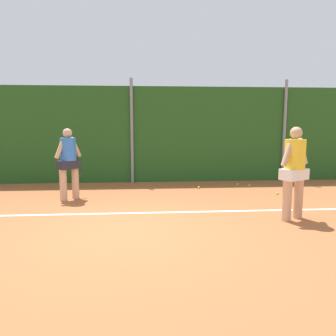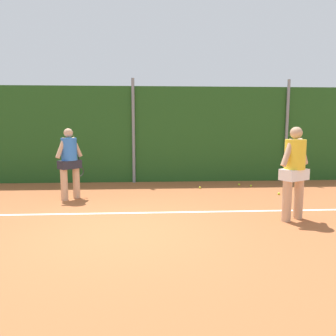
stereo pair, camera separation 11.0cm
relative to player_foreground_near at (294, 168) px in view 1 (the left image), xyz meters
name	(u,v)px [view 1 (the left image)]	position (x,y,z in m)	size (l,w,h in m)	color
ground_plane	(128,209)	(-3.38, 1.06, -1.05)	(27.34, 27.34, 0.00)	#A85B33
hedge_fence_backdrop	(132,135)	(-3.38, 4.70, 0.52)	(17.77, 0.25, 3.14)	#23511E
fence_post_center	(132,131)	(-3.38, 4.52, 0.64)	(0.10, 0.10, 3.39)	gray
fence_post_right	(284,131)	(1.75, 4.52, 0.64)	(0.10, 0.10, 3.39)	gray
court_baseline_paint	(127,213)	(-3.38, 0.70, -1.05)	(12.99, 0.10, 0.01)	white
player_foreground_near	(294,168)	(0.00, 0.00, 0.00)	(0.71, 0.54, 1.87)	tan
player_midcourt	(69,160)	(-4.90, 2.15, -0.03)	(0.60, 0.66, 1.82)	tan
tennis_ball_0	(199,187)	(-1.35, 3.33, -1.02)	(0.07, 0.07, 0.07)	#CCDB33
tennis_ball_2	(238,184)	(-0.04, 3.75, -1.02)	(0.07, 0.07, 0.07)	#CCDB33
tennis_ball_3	(300,210)	(0.47, 0.58, -1.02)	(0.07, 0.07, 0.07)	#CCDB33
tennis_ball_4	(277,193)	(0.67, 2.32, -1.02)	(0.07, 0.07, 0.07)	#CCDB33
tennis_ball_5	(249,185)	(0.27, 3.51, -1.02)	(0.07, 0.07, 0.07)	#CCDB33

